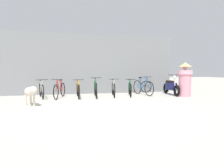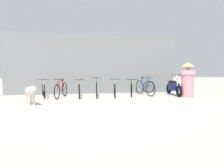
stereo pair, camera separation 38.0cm
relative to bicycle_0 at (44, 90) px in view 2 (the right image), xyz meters
name	(u,v)px [view 2 (the right image)]	position (x,y,z in m)	size (l,w,h in m)	color
ground_plane	(102,106)	(2.38, -2.48, -0.34)	(60.00, 60.00, 0.00)	#B7B2A5
shop_wall_back	(94,64)	(2.38, 1.11, 1.22)	(9.01, 0.20, 3.12)	slate
bicycle_0	(44,90)	(0.00, 0.00, 0.00)	(0.55, 1.59, 0.83)	black
bicycle_1	(61,90)	(0.79, -0.20, 0.01)	(0.50, 1.63, 0.84)	black
bicycle_2	(79,90)	(1.59, -0.22, -0.01)	(0.46, 1.71, 0.82)	black
bicycle_3	(97,89)	(2.38, -0.25, 0.03)	(0.46, 1.77, 0.91)	black
bicycle_4	(115,89)	(3.24, -0.18, 0.00)	(0.46, 1.68, 0.84)	black
bicycle_5	(131,89)	(4.05, -0.23, 0.00)	(0.54, 1.62, 0.82)	black
bicycle_6	(145,87)	(4.80, -0.01, 0.04)	(0.51, 1.68, 0.92)	black
motorcycle	(174,87)	(6.21, -0.27, 0.05)	(0.58, 1.84, 1.02)	black
stray_dog	(30,92)	(-0.03, -1.89, 0.12)	(0.63, 0.98, 0.68)	beige
person_in_robes	(188,79)	(6.49, -0.98, 0.47)	(0.78, 0.78, 1.59)	pink
spare_tire_left	(149,87)	(5.35, 0.86, -0.02)	(0.66, 0.04, 0.66)	black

